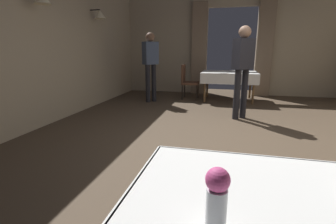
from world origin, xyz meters
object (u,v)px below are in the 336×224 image
Objects in this scene: flower_vase_near at (217,200)px; person_diner_standing_aside at (243,65)px; plate_mid_d at (233,71)px; plate_mid_b at (224,73)px; plate_mid_a at (220,71)px; plate_mid_c at (213,71)px; chair_mid_left at (188,80)px; person_waiter_by_doorway at (151,61)px; dining_table_mid at (229,75)px.

flower_vase_near is 4.17m from person_diner_standing_aside.
plate_mid_b is at bearing -106.72° from plate_mid_d.
plate_mid_d is (0.23, 0.75, 0.00)m from plate_mid_b.
plate_mid_a is 0.13× the size of person_diner_standing_aside.
plate_mid_c is 0.65m from plate_mid_d.
plate_mid_c is (0.68, 0.01, 0.24)m from chair_mid_left.
plate_mid_b is at bearing 8.88° from person_waiter_by_doorway.
chair_mid_left reaches higher than dining_table_mid.
flower_vase_near is 6.23m from plate_mid_a.
dining_table_mid is at bearing 5.82° from plate_mid_c.
flower_vase_near is at bearing -80.36° from chair_mid_left.
dining_table_mid is 1.86m from person_diner_standing_aside.
plate_mid_a and plate_mid_d have the same top height.
person_waiter_by_doorway and person_diner_standing_aside have the same top height.
plate_mid_c is at bearing 21.80° from person_waiter_by_doorway.
chair_mid_left is at bearing -159.61° from plate_mid_a.
dining_table_mid is 5.96× the size of plate_mid_c.
plate_mid_d is 0.12× the size of person_diner_standing_aside.
flower_vase_near is 1.03× the size of plate_mid_d.
plate_mid_a is at bearing 100.77° from plate_mid_b.
person_diner_standing_aside is (0.62, -1.78, 0.27)m from plate_mid_c.
plate_mid_c is at bearing 0.96° from chair_mid_left.
plate_mid_b is 1.04× the size of plate_mid_d.
dining_table_mid is 1.10m from chair_mid_left.
chair_mid_left is at bearing -177.22° from dining_table_mid.
person_diner_standing_aside reaches higher than plate_mid_c.
dining_table_mid is 6.57× the size of flower_vase_near.
plate_mid_d is at bearing 73.28° from plate_mid_b.
dining_table_mid is 0.37m from plate_mid_a.
dining_table_mid is 0.40m from plate_mid_d.
flower_vase_near is 0.94× the size of plate_mid_a.
chair_mid_left reaches higher than plate_mid_a.
person_waiter_by_doorway is at bearing -161.35° from dining_table_mid.
person_diner_standing_aside reaches higher than chair_mid_left.
person_waiter_by_doorway reaches higher than plate_mid_b.
plate_mid_c is (-0.32, 5.93, -0.11)m from flower_vase_near.
plate_mid_b is (0.12, -0.63, 0.00)m from plate_mid_a.
flower_vase_near reaches higher than plate_mid_a.
flower_vase_near is at bearing -70.75° from person_waiter_by_doorway.
person_waiter_by_doorway reaches higher than chair_mid_left.
plate_mid_b is at bearing -18.58° from chair_mid_left.
plate_mid_a and plate_mid_b have the same top height.
plate_mid_b is 0.13× the size of person_diner_standing_aside.
plate_mid_b is at bearing -110.13° from dining_table_mid.
plate_mid_c reaches higher than dining_table_mid.
plate_mid_b is at bearing 90.56° from flower_vase_near.
plate_mid_b and plate_mid_d have the same top height.
plate_mid_c is 1.14× the size of plate_mid_d.
flower_vase_near is at bearing -90.79° from dining_table_mid.
dining_table_mid is 6.79× the size of plate_mid_d.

